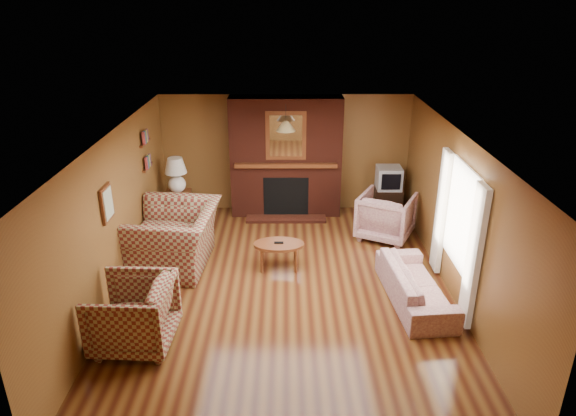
{
  "coord_description": "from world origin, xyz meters",
  "views": [
    {
      "loc": [
        -0.0,
        -6.84,
        4.22
      ],
      "look_at": [
        0.03,
        0.6,
        1.1
      ],
      "focal_mm": 32.0,
      "sensor_mm": 36.0,
      "label": 1
    }
  ],
  "objects_px": {
    "coffee_table": "(279,246)",
    "fireplace": "(286,158)",
    "crt_tv": "(389,178)",
    "side_table": "(179,208)",
    "table_lamp": "(176,173)",
    "floral_sofa": "(415,284)",
    "plaid_loveseat": "(174,238)",
    "plaid_armchair": "(133,314)",
    "floral_armchair": "(386,216)",
    "tv_stand": "(387,202)"
  },
  "relations": [
    {
      "from": "fireplace",
      "to": "side_table",
      "type": "bearing_deg",
      "value": -165.71
    },
    {
      "from": "floral_sofa",
      "to": "side_table",
      "type": "relative_size",
      "value": 2.82
    },
    {
      "from": "side_table",
      "to": "crt_tv",
      "type": "distance_m",
      "value": 4.19
    },
    {
      "from": "crt_tv",
      "to": "coffee_table",
      "type": "bearing_deg",
      "value": -135.56
    },
    {
      "from": "coffee_table",
      "to": "floral_armchair",
      "type": "bearing_deg",
      "value": 30.17
    },
    {
      "from": "coffee_table",
      "to": "fireplace",
      "type": "bearing_deg",
      "value": 87.08
    },
    {
      "from": "floral_sofa",
      "to": "crt_tv",
      "type": "height_order",
      "value": "crt_tv"
    },
    {
      "from": "plaid_armchair",
      "to": "side_table",
      "type": "xyz_separation_m",
      "value": [
        -0.15,
        3.79,
        -0.13
      ]
    },
    {
      "from": "floral_sofa",
      "to": "plaid_armchair",
      "type": "bearing_deg",
      "value": 99.55
    },
    {
      "from": "side_table",
      "to": "table_lamp",
      "type": "xyz_separation_m",
      "value": [
        0.0,
        -0.0,
        0.72
      ]
    },
    {
      "from": "fireplace",
      "to": "floral_sofa",
      "type": "bearing_deg",
      "value": -60.22
    },
    {
      "from": "plaid_loveseat",
      "to": "plaid_armchair",
      "type": "relative_size",
      "value": 1.56
    },
    {
      "from": "plaid_armchair",
      "to": "fireplace",
      "type": "bearing_deg",
      "value": 158.48
    },
    {
      "from": "fireplace",
      "to": "floral_armchair",
      "type": "relative_size",
      "value": 2.54
    },
    {
      "from": "side_table",
      "to": "tv_stand",
      "type": "xyz_separation_m",
      "value": [
        4.15,
        0.35,
        -0.03
      ]
    },
    {
      "from": "floral_sofa",
      "to": "floral_armchair",
      "type": "height_order",
      "value": "floral_armchair"
    },
    {
      "from": "coffee_table",
      "to": "side_table",
      "type": "xyz_separation_m",
      "value": [
        -1.98,
        1.78,
        -0.06
      ]
    },
    {
      "from": "coffee_table",
      "to": "side_table",
      "type": "distance_m",
      "value": 2.67
    },
    {
      "from": "plaid_armchair",
      "to": "crt_tv",
      "type": "bearing_deg",
      "value": 138.69
    },
    {
      "from": "table_lamp",
      "to": "plaid_armchair",
      "type": "bearing_deg",
      "value": -87.73
    },
    {
      "from": "floral_sofa",
      "to": "fireplace",
      "type": "bearing_deg",
      "value": 24.72
    },
    {
      "from": "coffee_table",
      "to": "side_table",
      "type": "bearing_deg",
      "value": 138.04
    },
    {
      "from": "plaid_loveseat",
      "to": "coffee_table",
      "type": "bearing_deg",
      "value": 91.51
    },
    {
      "from": "side_table",
      "to": "table_lamp",
      "type": "bearing_deg",
      "value": -90.0
    },
    {
      "from": "table_lamp",
      "to": "crt_tv",
      "type": "relative_size",
      "value": 1.43
    },
    {
      "from": "plaid_loveseat",
      "to": "floral_sofa",
      "type": "bearing_deg",
      "value": 78.22
    },
    {
      "from": "plaid_armchair",
      "to": "floral_armchair",
      "type": "height_order",
      "value": "plaid_armchair"
    },
    {
      "from": "table_lamp",
      "to": "crt_tv",
      "type": "height_order",
      "value": "table_lamp"
    },
    {
      "from": "plaid_loveseat",
      "to": "plaid_armchair",
      "type": "distance_m",
      "value": 2.1
    },
    {
      "from": "fireplace",
      "to": "plaid_loveseat",
      "type": "relative_size",
      "value": 1.54
    },
    {
      "from": "tv_stand",
      "to": "coffee_table",
      "type": "bearing_deg",
      "value": -131.96
    },
    {
      "from": "floral_sofa",
      "to": "floral_armchair",
      "type": "relative_size",
      "value": 1.96
    },
    {
      "from": "floral_armchair",
      "to": "tv_stand",
      "type": "bearing_deg",
      "value": -74.71
    },
    {
      "from": "plaid_armchair",
      "to": "floral_sofa",
      "type": "distance_m",
      "value": 3.98
    },
    {
      "from": "floral_armchair",
      "to": "coffee_table",
      "type": "xyz_separation_m",
      "value": [
        -1.96,
        -1.14,
        -0.04
      ]
    },
    {
      "from": "coffee_table",
      "to": "crt_tv",
      "type": "height_order",
      "value": "crt_tv"
    },
    {
      "from": "fireplace",
      "to": "coffee_table",
      "type": "relative_size",
      "value": 2.9
    },
    {
      "from": "fireplace",
      "to": "coffee_table",
      "type": "xyz_separation_m",
      "value": [
        -0.12,
        -2.32,
        -0.79
      ]
    },
    {
      "from": "floral_armchair",
      "to": "table_lamp",
      "type": "xyz_separation_m",
      "value": [
        -3.94,
        0.64,
        0.61
      ]
    },
    {
      "from": "fireplace",
      "to": "crt_tv",
      "type": "distance_m",
      "value": 2.09
    },
    {
      "from": "side_table",
      "to": "tv_stand",
      "type": "bearing_deg",
      "value": 4.82
    },
    {
      "from": "plaid_armchair",
      "to": "coffee_table",
      "type": "bearing_deg",
      "value": 140.37
    },
    {
      "from": "crt_tv",
      "to": "floral_sofa",
      "type": "bearing_deg",
      "value": -92.74
    },
    {
      "from": "plaid_armchair",
      "to": "tv_stand",
      "type": "xyz_separation_m",
      "value": [
        4.0,
        4.14,
        -0.15
      ]
    },
    {
      "from": "tv_stand",
      "to": "plaid_armchair",
      "type": "bearing_deg",
      "value": -130.5
    },
    {
      "from": "plaid_loveseat",
      "to": "coffee_table",
      "type": "height_order",
      "value": "plaid_loveseat"
    },
    {
      "from": "tv_stand",
      "to": "side_table",
      "type": "bearing_deg",
      "value": -171.66
    },
    {
      "from": "floral_armchair",
      "to": "crt_tv",
      "type": "xyz_separation_m",
      "value": [
        0.21,
        0.99,
        0.4
      ]
    },
    {
      "from": "plaid_armchair",
      "to": "tv_stand",
      "type": "bearing_deg",
      "value": 138.73
    },
    {
      "from": "fireplace",
      "to": "floral_armchair",
      "type": "distance_m",
      "value": 2.31
    }
  ]
}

